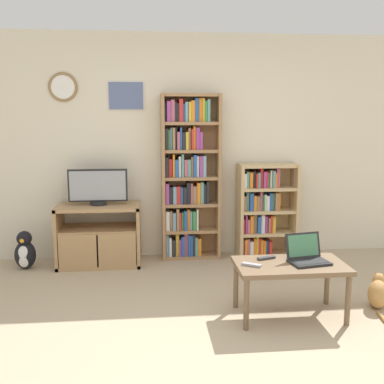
% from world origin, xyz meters
% --- Properties ---
extents(ground_plane, '(18.00, 18.00, 0.00)m').
position_xyz_m(ground_plane, '(0.00, 0.00, 0.00)').
color(ground_plane, tan).
extents(wall_back, '(6.77, 0.09, 2.60)m').
position_xyz_m(wall_back, '(-0.01, 2.32, 1.31)').
color(wall_back, beige).
rests_on(wall_back, ground_plane).
extents(tv_stand, '(0.92, 0.50, 0.68)m').
position_xyz_m(tv_stand, '(-1.06, 2.00, 0.34)').
color(tv_stand, tan).
rests_on(tv_stand, ground_plane).
extents(television, '(0.65, 0.18, 0.40)m').
position_xyz_m(television, '(-1.06, 2.04, 0.88)').
color(television, black).
rests_on(television, tv_stand).
extents(bookshelf_tall, '(0.68, 0.25, 1.91)m').
position_xyz_m(bookshelf_tall, '(-0.05, 2.17, 0.96)').
color(bookshelf_tall, '#9E754C').
rests_on(bookshelf_tall, ground_plane).
extents(bookshelf_short, '(0.69, 0.31, 1.11)m').
position_xyz_m(bookshelf_short, '(0.85, 2.14, 0.56)').
color(bookshelf_short, tan).
rests_on(bookshelf_short, ground_plane).
extents(coffee_table, '(0.91, 0.51, 0.46)m').
position_xyz_m(coffee_table, '(0.66, 0.48, 0.41)').
color(coffee_table, brown).
rests_on(coffee_table, ground_plane).
extents(laptop, '(0.35, 0.30, 0.23)m').
position_xyz_m(laptop, '(0.80, 0.51, 0.52)').
color(laptop, '#232326').
rests_on(laptop, coffee_table).
extents(remote_near_laptop, '(0.17, 0.09, 0.02)m').
position_xyz_m(remote_near_laptop, '(0.49, 0.62, 0.47)').
color(remote_near_laptop, '#38383A').
rests_on(remote_near_laptop, coffee_table).
extents(remote_far_from_laptop, '(0.16, 0.12, 0.02)m').
position_xyz_m(remote_far_from_laptop, '(0.32, 0.45, 0.47)').
color(remote_far_from_laptop, '#99999E').
rests_on(remote_far_from_laptop, coffee_table).
extents(cat, '(0.28, 0.50, 0.30)m').
position_xyz_m(cat, '(1.50, 0.59, 0.13)').
color(cat, '#B78447').
rests_on(cat, ground_plane).
extents(penguin_figurine, '(0.23, 0.21, 0.42)m').
position_xyz_m(penguin_figurine, '(-1.86, 1.92, 0.19)').
color(penguin_figurine, black).
rests_on(penguin_figurine, ground_plane).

